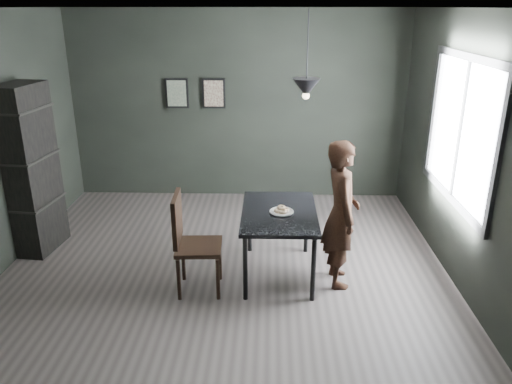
{
  "coord_description": "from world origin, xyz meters",
  "views": [
    {
      "loc": [
        0.5,
        -4.94,
        2.81
      ],
      "look_at": [
        0.35,
        0.05,
        0.95
      ],
      "focal_mm": 35.0,
      "sensor_mm": 36.0,
      "label": 1
    }
  ],
  "objects_px": {
    "cafe_table": "(279,218)",
    "wood_chair": "(189,237)",
    "shelf_unit": "(31,170)",
    "pendant_lamp": "(306,88)",
    "white_plate": "(282,212)",
    "woman": "(341,214)"
  },
  "relations": [
    {
      "from": "cafe_table",
      "to": "wood_chair",
      "type": "bearing_deg",
      "value": -158.38
    },
    {
      "from": "wood_chair",
      "to": "shelf_unit",
      "type": "bearing_deg",
      "value": 152.38
    },
    {
      "from": "shelf_unit",
      "to": "pendant_lamp",
      "type": "xyz_separation_m",
      "value": [
        3.17,
        -0.46,
        1.05
      ]
    },
    {
      "from": "wood_chair",
      "to": "pendant_lamp",
      "type": "relative_size",
      "value": 1.23
    },
    {
      "from": "white_plate",
      "to": "shelf_unit",
      "type": "distance_m",
      "value": 3.01
    },
    {
      "from": "woman",
      "to": "cafe_table",
      "type": "bearing_deg",
      "value": 73.27
    },
    {
      "from": "cafe_table",
      "to": "pendant_lamp",
      "type": "bearing_deg",
      "value": 21.8
    },
    {
      "from": "wood_chair",
      "to": "pendant_lamp",
      "type": "xyz_separation_m",
      "value": [
        1.17,
        0.46,
        1.45
      ]
    },
    {
      "from": "woman",
      "to": "wood_chair",
      "type": "distance_m",
      "value": 1.58
    },
    {
      "from": "pendant_lamp",
      "to": "woman",
      "type": "bearing_deg",
      "value": -32.32
    },
    {
      "from": "woman",
      "to": "shelf_unit",
      "type": "bearing_deg",
      "value": 75.01
    },
    {
      "from": "white_plate",
      "to": "shelf_unit",
      "type": "bearing_deg",
      "value": 168.58
    },
    {
      "from": "white_plate",
      "to": "woman",
      "type": "xyz_separation_m",
      "value": [
        0.62,
        -0.11,
        0.03
      ]
    },
    {
      "from": "wood_chair",
      "to": "shelf_unit",
      "type": "xyz_separation_m",
      "value": [
        -2.0,
        0.92,
        0.4
      ]
    },
    {
      "from": "cafe_table",
      "to": "white_plate",
      "type": "bearing_deg",
      "value": -57.03
    },
    {
      "from": "woman",
      "to": "wood_chair",
      "type": "height_order",
      "value": "woman"
    },
    {
      "from": "cafe_table",
      "to": "shelf_unit",
      "type": "relative_size",
      "value": 0.6
    },
    {
      "from": "cafe_table",
      "to": "pendant_lamp",
      "type": "distance_m",
      "value": 1.41
    },
    {
      "from": "white_plate",
      "to": "pendant_lamp",
      "type": "height_order",
      "value": "pendant_lamp"
    },
    {
      "from": "white_plate",
      "to": "woman",
      "type": "bearing_deg",
      "value": -10.0
    },
    {
      "from": "white_plate",
      "to": "pendant_lamp",
      "type": "xyz_separation_m",
      "value": [
        0.23,
        0.14,
        1.29
      ]
    },
    {
      "from": "cafe_table",
      "to": "white_plate",
      "type": "relative_size",
      "value": 5.22
    }
  ]
}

